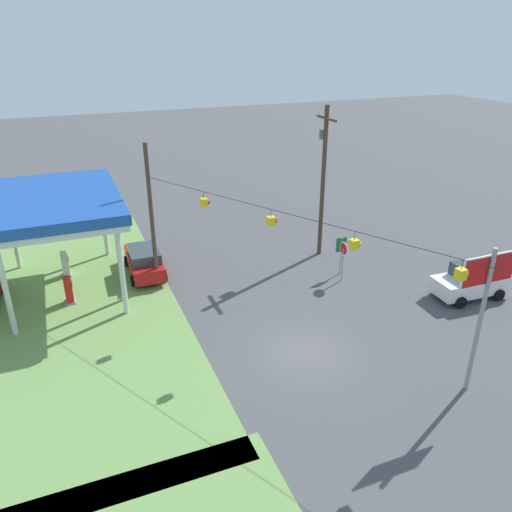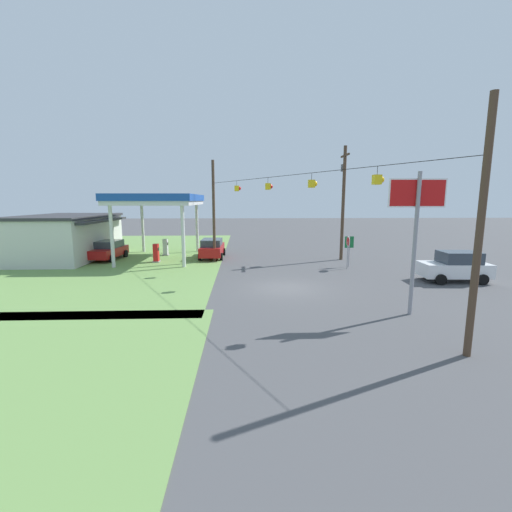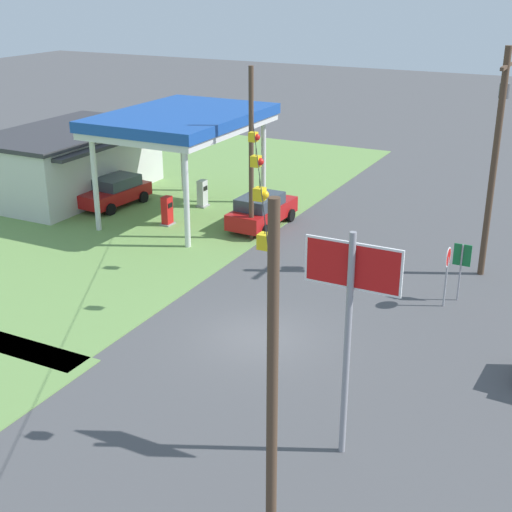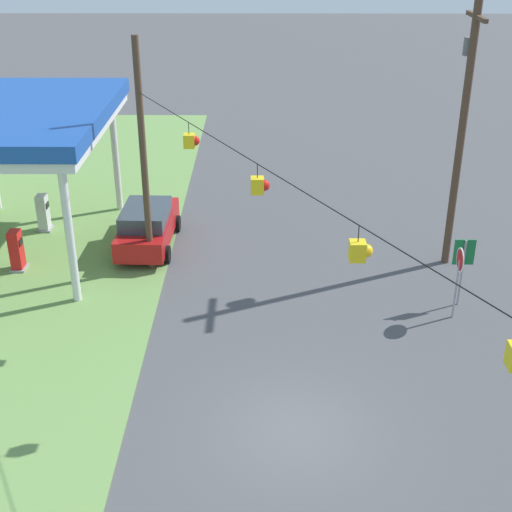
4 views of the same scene
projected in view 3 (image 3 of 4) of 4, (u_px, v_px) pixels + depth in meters
The scene contains 13 objects.
ground_plane at pixel (257, 337), 26.00m from camera, with size 160.00×160.00×0.00m, color #4C4C4F.
grass_verge_station_corner at pixel (87, 187), 44.39m from camera, with size 36.00×28.00×0.04m, color #6B934C.
gas_station_canopy at pixel (182, 122), 37.24m from camera, with size 9.58×6.83×5.70m.
gas_station_store at pixel (69, 162), 42.46m from camera, with size 10.86×7.09×3.90m.
fuel_pump_near at pixel (167, 212), 37.38m from camera, with size 0.71×0.56×1.57m.
fuel_pump_far at pixel (202, 194), 40.35m from camera, with size 0.71×0.56×1.57m.
car_at_pumps_front at pixel (262, 210), 37.10m from camera, with size 4.76×2.21×1.76m.
car_at_pumps_rear at pixel (115, 191), 40.49m from camera, with size 4.60×2.39×1.68m.
stop_sign_roadside at pixel (448, 264), 27.78m from camera, with size 0.80×0.08×2.50m.
stop_sign_overhead at pixel (351, 295), 18.10m from camera, with size 0.22×2.58×6.45m.
route_sign at pixel (462, 261), 28.38m from camera, with size 0.10×0.70×2.40m.
utility_pole_main at pixel (496, 153), 29.56m from camera, with size 2.20×0.44×9.74m.
signal_span_gantry at pixel (258, 217), 24.30m from camera, with size 18.57×10.24×8.46m.
Camera 3 is at (-20.61, -10.47, 12.28)m, focal length 50.00 mm.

